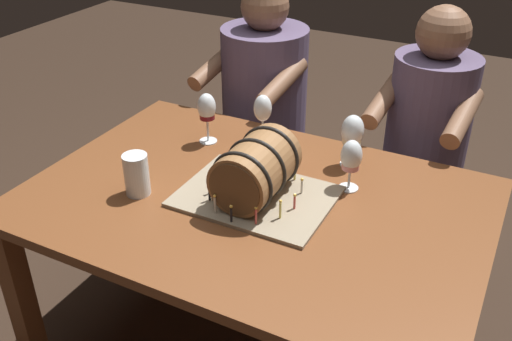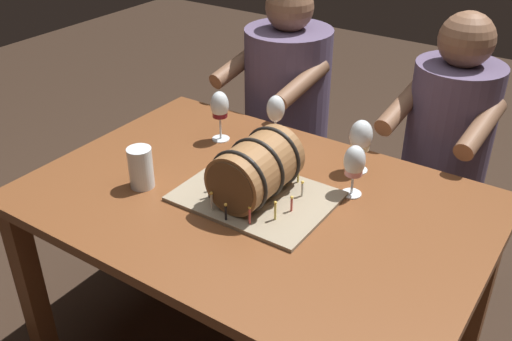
% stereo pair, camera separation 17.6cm
% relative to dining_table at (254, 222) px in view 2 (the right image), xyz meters
% --- Properties ---
extents(dining_table, '(1.43, 0.98, 0.72)m').
position_rel_dining_table_xyz_m(dining_table, '(0.00, 0.00, 0.00)').
color(dining_table, brown).
rests_on(dining_table, ground).
extents(barrel_cake, '(0.47, 0.35, 0.21)m').
position_rel_dining_table_xyz_m(barrel_cake, '(0.01, -0.00, 0.19)').
color(barrel_cake, gray).
rests_on(barrel_cake, dining_table).
extents(wine_glass_white, '(0.08, 0.08, 0.19)m').
position_rel_dining_table_xyz_m(wine_glass_white, '(0.20, 0.34, 0.22)').
color(wine_glass_white, white).
rests_on(wine_glass_white, dining_table).
extents(wine_glass_red, '(0.07, 0.07, 0.19)m').
position_rel_dining_table_xyz_m(wine_glass_red, '(-0.33, 0.26, 0.23)').
color(wine_glass_red, white).
rests_on(wine_glass_red, dining_table).
extents(wine_glass_rose, '(0.07, 0.07, 0.17)m').
position_rel_dining_table_xyz_m(wine_glass_rose, '(0.25, 0.19, 0.21)').
color(wine_glass_rose, white).
rests_on(wine_glass_rose, dining_table).
extents(wine_glass_empty, '(0.07, 0.07, 0.17)m').
position_rel_dining_table_xyz_m(wine_glass_empty, '(-0.16, 0.38, 0.21)').
color(wine_glass_empty, white).
rests_on(wine_glass_empty, dining_table).
extents(beer_pint, '(0.08, 0.08, 0.14)m').
position_rel_dining_table_xyz_m(beer_pint, '(-0.34, -0.15, 0.16)').
color(beer_pint, white).
rests_on(beer_pint, dining_table).
extents(person_seated_left, '(0.44, 0.51, 1.19)m').
position_rel_dining_table_xyz_m(person_seated_left, '(-0.36, 0.79, -0.05)').
color(person_seated_left, '#372D40').
rests_on(person_seated_left, ground).
extents(person_seated_right, '(0.39, 0.48, 1.18)m').
position_rel_dining_table_xyz_m(person_seated_right, '(0.36, 0.79, -0.08)').
color(person_seated_right, '#372D40').
rests_on(person_seated_right, ground).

